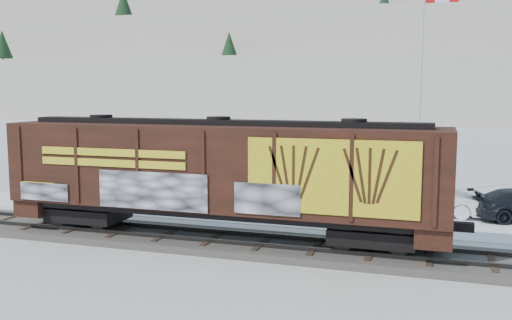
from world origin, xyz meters
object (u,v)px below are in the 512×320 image
(hopper_railcar, at_px, (219,171))
(car_silver, at_px, (159,186))
(car_white, at_px, (434,199))
(flagpole, at_px, (422,117))

(hopper_railcar, bearing_deg, car_silver, 131.62)
(hopper_railcar, bearing_deg, car_white, 45.94)
(hopper_railcar, relative_size, car_silver, 3.42)
(hopper_railcar, distance_m, car_silver, 9.57)
(car_silver, distance_m, car_white, 14.10)
(flagpole, distance_m, car_silver, 15.09)
(hopper_railcar, xyz_separation_m, car_white, (7.84, 8.11, -2.09))
(hopper_railcar, relative_size, flagpole, 1.43)
(hopper_railcar, xyz_separation_m, flagpole, (6.98, 13.40, 1.53))
(flagpole, bearing_deg, hopper_railcar, -117.52)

